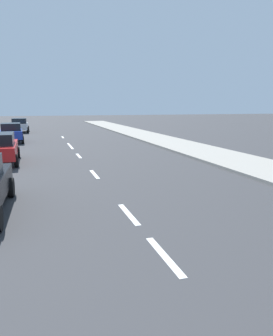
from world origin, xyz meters
The scene contains 11 objects.
ground_plane centered at (0.00, 20.00, 0.00)m, with size 160.00×160.00×0.00m, color #38383A.
sidewalk_strip centered at (7.79, 22.00, 0.07)m, with size 3.60×80.00×0.14m, color #9E998E.
lane_stripe_2 centered at (0.00, 8.69, 0.00)m, with size 0.16×1.80×0.01m, color white.
lane_stripe_3 centered at (0.00, 11.30, 0.00)m, with size 0.16×1.80×0.01m, color white.
lane_stripe_4 centered at (0.00, 16.75, 0.00)m, with size 0.16×1.80×0.01m, color white.
lane_stripe_5 centered at (0.00, 22.17, 0.00)m, with size 0.16×1.80×0.01m, color white.
lane_stripe_6 centered at (0.00, 26.22, 0.00)m, with size 0.16×1.80×0.01m, color white.
lane_stripe_7 centered at (0.00, 28.04, 0.00)m, with size 0.16×1.80×0.01m, color white.
lane_stripe_8 centered at (0.00, 33.98, 0.00)m, with size 0.16×1.80×0.01m, color white.
parked_car_blue centered at (-4.30, 30.91, 0.84)m, with size 2.01×3.99×1.57m.
parked_car_silver centered at (-4.09, 40.95, 0.84)m, with size 1.87×3.98×1.57m.
Camera 1 is at (-2.30, 3.21, 2.98)m, focal length 33.94 mm.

